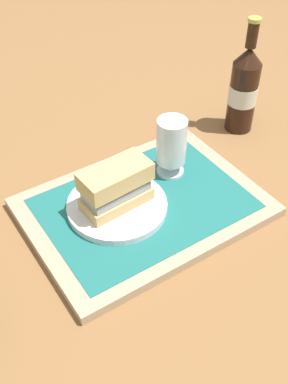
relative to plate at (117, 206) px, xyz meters
name	(u,v)px	position (x,y,z in m)	size (l,w,h in m)	color
ground_plane	(144,211)	(0.05, -0.02, -0.03)	(3.00, 3.00, 0.00)	olive
tray	(144,207)	(0.05, -0.02, -0.02)	(0.44, 0.32, 0.02)	tan
placemat	(144,203)	(0.05, -0.02, -0.01)	(0.38, 0.27, 0.00)	#1E6B66
plate	(117,206)	(0.00, 0.00, 0.00)	(0.19, 0.19, 0.01)	white
sandwich	(118,185)	(0.00, 0.00, 0.05)	(0.14, 0.07, 0.08)	tan
beer_glass	(171,146)	(0.15, 0.03, 0.06)	(0.06, 0.06, 0.12)	silver
beer_bottle	(244,89)	(0.39, 0.10, 0.08)	(0.07, 0.07, 0.27)	black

